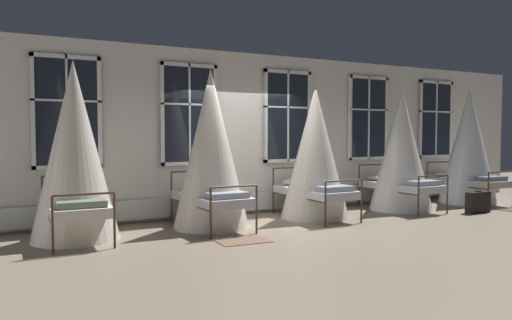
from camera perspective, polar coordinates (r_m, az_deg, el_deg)
The scene contains 10 objects.
ground at distance 9.29m, azimuth 1.40°, elevation -7.23°, with size 31.00×31.00×0.00m, color gray.
back_wall_with_windows at distance 10.24m, azimuth -2.00°, elevation 3.03°, with size 16.50×0.10×3.31m, color silver.
window_bank at distance 10.15m, azimuth -1.69°, elevation 0.08°, with size 12.31×0.10×2.94m.
cot_second at distance 8.20m, azimuth -20.14°, elevation 0.71°, with size 1.35×1.84×2.79m.
cot_third at distance 8.76m, azimuth -5.20°, elevation 1.03°, with size 1.35×1.85×2.80m.
cot_fourth at distance 9.79m, azimuth 6.79°, elevation 0.63°, with size 1.35×1.85×2.59m.
cot_fifth at distance 11.24m, azimuth 16.36°, elevation 0.93°, with size 1.35×1.84×2.63m.
cot_sixth at distance 12.90m, azimuth 23.25°, elevation 1.35°, with size 1.35×1.85×2.77m.
rug_third at distance 7.75m, azimuth -1.52°, elevation -9.26°, with size 0.80×0.56×0.01m, color brown.
suitcase_dark at distance 11.44m, azimuth 24.15°, elevation -4.44°, with size 0.56×0.21×0.47m.
Camera 1 is at (-4.49, -7.97, 1.65)m, focal length 34.80 mm.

